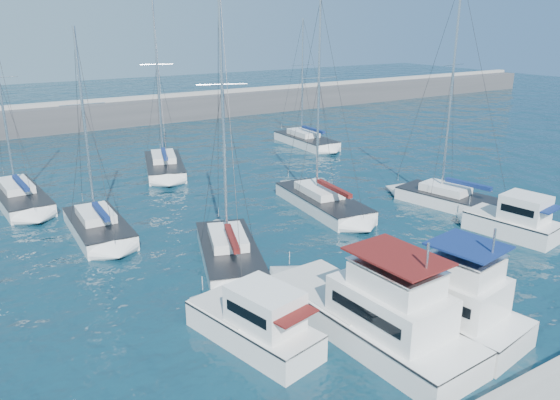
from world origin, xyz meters
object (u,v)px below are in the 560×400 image
sailboat_back_c (306,140)px  motor_yacht_port_outer (257,325)px  sailboat_mid_d (322,202)px  sailboat_mid_e (450,199)px  motor_yacht_stbd_outer (516,222)px  motor_yacht_port_inner (375,315)px  sailboat_mid_b (229,252)px  sailboat_mid_a (98,227)px  motor_yacht_stbd_inner (445,306)px  sailboat_back_a (19,196)px  sailboat_back_b (164,166)px

sailboat_back_c → motor_yacht_port_outer: bearing=-126.0°
sailboat_mid_d → sailboat_mid_e: sailboat_mid_e is taller
motor_yacht_stbd_outer → sailboat_back_c: (3.80, 28.84, -0.44)m
motor_yacht_port_inner → sailboat_mid_e: 19.61m
motor_yacht_port_outer → sailboat_mid_b: sailboat_mid_b is taller
motor_yacht_port_inner → sailboat_mid_a: 19.75m
motor_yacht_port_outer → sailboat_back_c: (23.76, 30.76, -0.44)m
motor_yacht_port_outer → sailboat_mid_b: size_ratio=0.42×
motor_yacht_port_inner → sailboat_mid_d: size_ratio=0.71×
motor_yacht_port_outer → motor_yacht_port_inner: 5.06m
sailboat_back_c → sailboat_mid_d: bearing=-119.7°
motor_yacht_stbd_inner → sailboat_mid_e: size_ratio=0.49×
motor_yacht_port_outer → sailboat_mid_a: (-2.39, 16.20, -0.43)m
sailboat_mid_b → sailboat_mid_e: size_ratio=0.97×
sailboat_back_c → motor_yacht_port_inner: bearing=-118.6°
motor_yacht_stbd_inner → sailboat_mid_d: size_ratio=0.54×
motor_yacht_stbd_outer → sailboat_mid_a: size_ratio=0.45×
motor_yacht_stbd_outer → sailboat_back_a: 35.10m
sailboat_mid_a → sailboat_mid_b: (5.26, -8.01, 0.02)m
sailboat_back_c → sailboat_mid_b: bearing=-131.1°
motor_yacht_stbd_inner → sailboat_back_a: (-13.44, 29.10, -0.62)m
sailboat_back_a → sailboat_back_b: (12.47, 2.79, 0.01)m
sailboat_mid_b → sailboat_back_c: (20.88, 22.57, -0.03)m
sailboat_mid_d → sailboat_back_a: bearing=150.6°
sailboat_mid_a → sailboat_back_b: size_ratio=0.87×
sailboat_mid_a → sailboat_mid_b: size_ratio=0.83×
sailboat_back_a → sailboat_back_c: bearing=5.9°
sailboat_mid_e → sailboat_back_b: (-14.37, 20.40, -0.03)m
sailboat_back_b → sailboat_mid_a: bearing=-109.5°
sailboat_mid_a → sailboat_back_b: bearing=55.5°
motor_yacht_stbd_inner → sailboat_back_b: size_ratio=0.53×
sailboat_mid_d → sailboat_back_c: (11.00, 18.04, -0.01)m
sailboat_mid_a → motor_yacht_port_inner: bearing=-67.8°
sailboat_back_b → sailboat_mid_b: bearing=-83.8°
sailboat_back_c → sailboat_mid_a: bearing=-149.2°
sailboat_mid_b → sailboat_mid_e: 18.20m
sailboat_mid_d → sailboat_back_b: 16.99m
sailboat_mid_e → sailboat_back_b: sailboat_mid_e is taller
motor_yacht_port_outer → sailboat_mid_e: bearing=8.3°
sailboat_mid_e → motor_yacht_stbd_inner: bearing=-151.6°
motor_yacht_stbd_outer → sailboat_mid_d: size_ratio=0.40×
sailboat_mid_a → sailboat_back_a: (-3.38, 9.60, 0.00)m
sailboat_mid_d → sailboat_mid_b: bearing=-149.6°
sailboat_back_b → sailboat_back_c: (17.06, 2.17, -0.01)m
motor_yacht_stbd_inner → sailboat_mid_b: bearing=103.4°
sailboat_back_b → motor_yacht_stbd_inner: bearing=-71.5°
motor_yacht_port_outer → sailboat_mid_e: size_ratio=0.41×
sailboat_mid_b → sailboat_back_b: size_ratio=1.05×
motor_yacht_stbd_outer → sailboat_mid_b: (-17.09, 6.26, -0.41)m
motor_yacht_stbd_inner → sailboat_back_a: sailboat_back_a is taller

